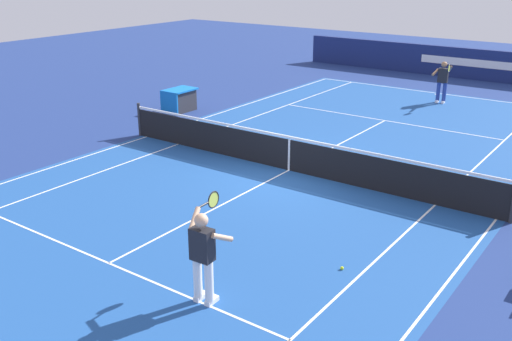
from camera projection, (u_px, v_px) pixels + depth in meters
The scene contains 9 objects.
ground_plane at pixel (289, 170), 16.06m from camera, with size 60.00×60.00×0.00m, color navy.
court_slab at pixel (289, 170), 16.06m from camera, with size 24.20×11.40×0.00m, color #1E4C93.
court_line_markings at pixel (289, 170), 16.06m from camera, with size 23.85×11.05×0.01m.
tennis_net at pixel (289, 153), 15.89m from camera, with size 0.10×11.70×1.08m.
stadium_barrier at pixel (468, 64), 27.95m from camera, with size 0.26×17.00×1.45m.
tennis_player_near at pixel (203, 253), 9.62m from camera, with size 1.05×0.78×1.70m.
tennis_player_far at pixel (443, 80), 23.20m from camera, with size 1.03×0.80×1.70m.
tennis_ball at pixel (342, 268), 10.94m from camera, with size 0.07×0.07×0.07m, color #CCE01E.
equipment_cart_tarped at pixel (179, 100), 22.07m from camera, with size 1.25×0.84×0.85m.
Camera 1 is at (12.79, 8.05, 5.51)m, focal length 40.99 mm.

